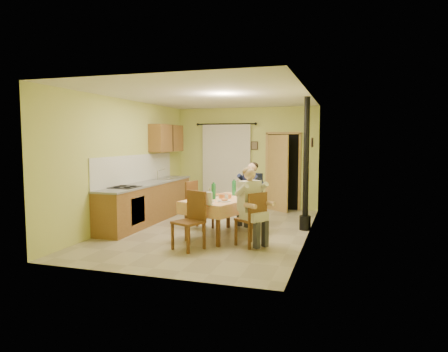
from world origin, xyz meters
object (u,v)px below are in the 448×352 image
(dining_table, at_px, (224,217))
(chair_near, at_px, (189,233))
(chair_far, at_px, (251,213))
(man_right, at_px, (250,198))
(chair_left, at_px, (199,216))
(man_far, at_px, (252,187))
(stove_flue, at_px, (306,182))
(chair_right, at_px, (251,230))

(dining_table, relative_size, chair_near, 1.87)
(chair_far, distance_m, man_right, 1.75)
(man_right, bearing_deg, chair_left, 87.90)
(chair_left, bearing_deg, man_far, 132.96)
(chair_near, relative_size, stove_flue, 0.36)
(man_right, bearing_deg, man_far, 46.84)
(chair_near, bearing_deg, chair_left, -52.04)
(chair_right, xyz_separation_m, man_right, (-0.01, 0.01, 0.59))
(dining_table, xyz_separation_m, man_right, (0.67, -0.55, 0.50))
(chair_far, xyz_separation_m, chair_right, (0.38, -1.62, -0.00))
(chair_right, relative_size, chair_left, 0.96)
(dining_table, height_order, man_far, man_far)
(chair_near, height_order, chair_right, chair_near)
(chair_right, height_order, man_right, man_right)
(dining_table, distance_m, man_far, 1.23)
(dining_table, height_order, chair_far, chair_far)
(man_far, relative_size, stove_flue, 0.50)
(man_right, bearing_deg, chair_right, -90.00)
(chair_near, relative_size, chair_right, 1.03)
(man_far, height_order, stove_flue, stove_flue)
(dining_table, distance_m, chair_right, 0.88)
(chair_right, distance_m, chair_left, 1.70)
(man_far, bearing_deg, stove_flue, 26.10)
(chair_far, relative_size, stove_flue, 0.37)
(man_far, distance_m, man_right, 1.67)
(chair_near, xyz_separation_m, stove_flue, (1.79, 2.13, 0.73))
(chair_far, xyz_separation_m, chair_left, (-0.99, -0.61, 0.00))
(chair_near, height_order, stove_flue, stove_flue)
(dining_table, xyz_separation_m, chair_far, (0.30, 1.07, -0.09))
(chair_right, bearing_deg, stove_flue, 7.80)
(man_far, relative_size, man_right, 1.00)
(chair_left, bearing_deg, chair_near, 25.06)
(dining_table, bearing_deg, man_far, 91.59)
(man_right, distance_m, stove_flue, 1.80)
(dining_table, relative_size, man_right, 1.36)
(dining_table, xyz_separation_m, stove_flue, (1.49, 1.05, 0.64))
(stove_flue, bearing_deg, man_right, -117.01)
(dining_table, xyz_separation_m, chair_left, (-0.69, 0.46, -0.09))
(chair_left, height_order, man_far, man_far)
(man_right, bearing_deg, stove_flue, 7.34)
(man_far, bearing_deg, chair_near, -78.34)
(chair_near, distance_m, chair_left, 1.58)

